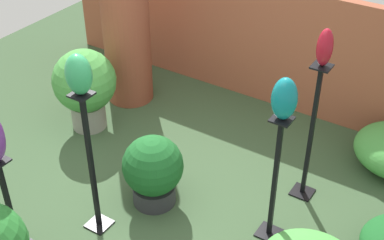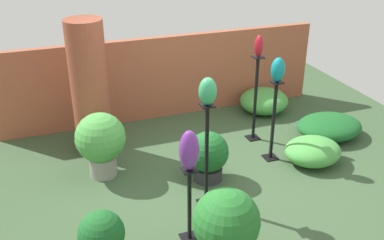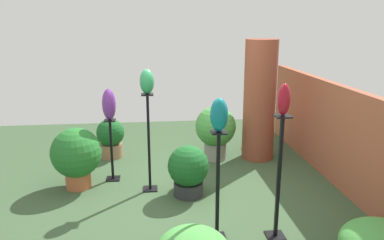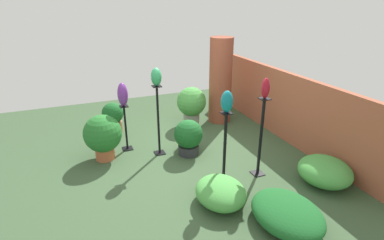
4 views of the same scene
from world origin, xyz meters
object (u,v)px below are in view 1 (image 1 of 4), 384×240
Objects in this scene: brick_pillar at (125,19)px; potted_plant_back_center at (153,170)px; art_vase_teal at (284,99)px; pedestal_jade at (92,170)px; art_vase_ruby at (325,47)px; pedestal_violet at (10,209)px; pedestal_ruby at (310,139)px; pedestal_teal at (274,185)px; potted_plant_front_left at (85,85)px; art_vase_jade at (79,74)px.

brick_pillar is 1.99m from potted_plant_back_center.
art_vase_teal is 1.50m from potted_plant_back_center.
pedestal_jade reaches higher than potted_plant_back_center.
art_vase_ruby is 1.83m from potted_plant_back_center.
art_vase_ruby is at bearing 37.13° from potted_plant_back_center.
art_vase_teal reaches higher than pedestal_violet.
pedestal_ruby reaches higher than potted_plant_back_center.
art_vase_teal is at bearing -93.26° from art_vase_ruby.
pedestal_teal is 3.72× the size of art_vase_ruby.
pedestal_ruby reaches higher than pedestal_jade.
potted_plant_front_left reaches higher than pedestal_violet.
brick_pillar is at bearing 168.70° from pedestal_ruby.
pedestal_violet is 2.37m from art_vase_teal.
art_vase_jade is at bearing 53.02° from pedestal_violet.
brick_pillar is 2.53m from pedestal_ruby.
brick_pillar is 2.70m from art_vase_teal.
pedestal_violet is 1.26m from potted_plant_back_center.
art_vase_teal is at bearing -25.24° from brick_pillar.
potted_plant_back_center is at bearing 58.82° from pedestal_violet.
pedestal_ruby is 1.96× the size of potted_plant_back_center.
brick_pillar reaches higher than art_vase_teal.
pedestal_teal is 1.31× the size of potted_plant_front_left.
pedestal_teal is 1.80m from art_vase_jade.
pedestal_ruby is 2.13m from art_vase_jade.
pedestal_jade is at bearing -134.71° from pedestal_ruby.
brick_pillar is 6.15× the size of art_vase_jade.
brick_pillar is 0.88m from potted_plant_front_left.
pedestal_teal is at bearing -90.00° from art_vase_teal.
art_vase_jade is 1.86m from potted_plant_front_left.
brick_pillar is 2.58m from pedestal_violet.
pedestal_violet is 2.85m from art_vase_ruby.
art_vase_jade is (-1.36, -1.37, 0.90)m from pedestal_ruby.
pedestal_ruby is 1.00m from art_vase_teal.
pedestal_jade is 1.00× the size of pedestal_ruby.
pedestal_teal is at bearing 28.68° from art_vase_jade.
brick_pillar reaches higher than potted_plant_front_left.
pedestal_violet is 1.00× the size of potted_plant_front_left.
pedestal_violet is at bearing -67.73° from potted_plant_front_left.
pedestal_jade is 4.16× the size of art_vase_jade.
pedestal_ruby is 4.18× the size of art_vase_jade.
pedestal_violet is at bearing -126.98° from pedestal_jade.
pedestal_ruby is at bearing 47.34° from pedestal_violet.
pedestal_ruby is (1.36, 1.37, 0.00)m from pedestal_jade.
potted_plant_back_center is at bearing -169.46° from pedestal_teal.
art_vase_jade reaches higher than pedestal_violet.
pedestal_ruby is 2.63m from pedestal_violet.
pedestal_teal is at bearing -9.31° from potted_plant_front_left.
brick_pillar is at bearing 154.76° from art_vase_teal.
potted_plant_front_left is at bearing -90.56° from brick_pillar.
pedestal_teal is 2.16m from pedestal_violet.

